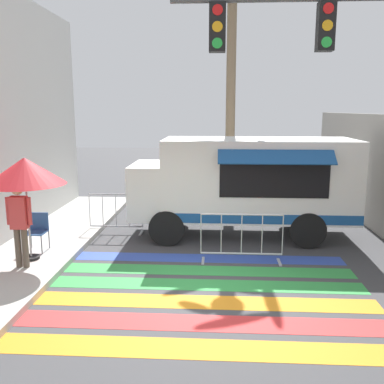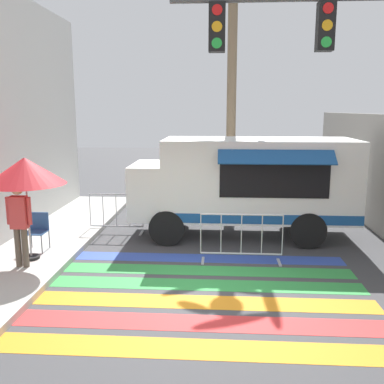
{
  "view_description": "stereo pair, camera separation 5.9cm",
  "coord_description": "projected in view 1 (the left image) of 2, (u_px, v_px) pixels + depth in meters",
  "views": [
    {
      "loc": [
        0.31,
        -7.51,
        3.38
      ],
      "look_at": [
        -0.27,
        2.46,
        1.44
      ],
      "focal_mm": 40.0,
      "sensor_mm": 36.0,
      "label": 1
    },
    {
      "loc": [
        0.37,
        -7.51,
        3.38
      ],
      "look_at": [
        -0.27,
        2.46,
        1.44
      ],
      "focal_mm": 40.0,
      "sensor_mm": 36.0,
      "label": 2
    }
  ],
  "objects": [
    {
      "name": "patio_umbrella",
      "position": [
        25.0,
        172.0,
        9.05
      ],
      "size": [
        1.71,
        1.71,
        2.25
      ],
      "color": "black",
      "rests_on": "sidewalk_left"
    },
    {
      "name": "traffic_signal_pole",
      "position": [
        326.0,
        65.0,
        8.27
      ],
      "size": [
        4.75,
        0.29,
        5.89
      ],
      "color": "#515456",
      "rests_on": "ground_plane"
    },
    {
      "name": "palm_tree",
      "position": [
        231.0,
        41.0,
        13.58
      ],
      "size": [
        2.26,
        2.24,
        7.89
      ],
      "color": "#7A664C",
      "rests_on": "ground_plane"
    },
    {
      "name": "vendor_person",
      "position": [
        19.0,
        220.0,
        8.75
      ],
      "size": [
        0.53,
        0.23,
        1.77
      ],
      "rotation": [
        0.0,
        0.0,
        0.13
      ],
      "color": "brown",
      "rests_on": "sidewalk_left"
    },
    {
      "name": "crosswalk_painted",
      "position": [
        199.0,
        293.0,
        7.99
      ],
      "size": [
        6.4,
        4.36,
        0.01
      ],
      "color": "orange",
      "rests_on": "ground_plane"
    },
    {
      "name": "barricade_front",
      "position": [
        242.0,
        239.0,
        9.51
      ],
      "size": [
        1.83,
        0.44,
        1.12
      ],
      "color": "#B7BABF",
      "rests_on": "ground_plane"
    },
    {
      "name": "barricade_side",
      "position": [
        116.0,
        214.0,
        11.74
      ],
      "size": [
        1.49,
        0.44,
        1.12
      ],
      "color": "#B7BABF",
      "rests_on": "ground_plane"
    },
    {
      "name": "food_truck",
      "position": [
        241.0,
        181.0,
        11.34
      ],
      "size": [
        5.82,
        2.53,
        2.62
      ],
      "color": "white",
      "rests_on": "ground_plane"
    },
    {
      "name": "ground_plane",
      "position": [
        199.0,
        292.0,
        8.02
      ],
      "size": [
        60.0,
        60.0,
        0.0
      ],
      "primitive_type": "plane",
      "color": "#424244"
    },
    {
      "name": "folding_chair",
      "position": [
        37.0,
        228.0,
        9.94
      ],
      "size": [
        0.46,
        0.46,
        0.87
      ],
      "rotation": [
        0.0,
        0.0,
        0.39
      ],
      "color": "#4C4C51",
      "rests_on": "sidewalk_left"
    }
  ]
}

